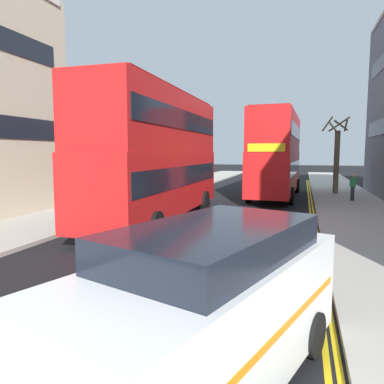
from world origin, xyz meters
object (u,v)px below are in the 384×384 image
(double_decker_bus_away, at_px, (158,153))
(pedestrian_far, at_px, (353,187))
(double_decker_bus_oncoming, at_px, (277,152))
(taxi_minivan, at_px, (205,309))

(double_decker_bus_away, distance_m, pedestrian_far, 12.72)
(double_decker_bus_away, height_order, double_decker_bus_oncoming, same)
(taxi_minivan, bearing_deg, pedestrian_far, 78.24)
(double_decker_bus_oncoming, relative_size, pedestrian_far, 6.72)
(double_decker_bus_away, xyz_separation_m, double_decker_bus_oncoming, (4.33, 10.49, 0.00))
(double_decker_bus_oncoming, height_order, pedestrian_far, double_decker_bus_oncoming)
(double_decker_bus_away, relative_size, double_decker_bus_oncoming, 1.00)
(double_decker_bus_away, bearing_deg, double_decker_bus_oncoming, 67.58)
(double_decker_bus_away, relative_size, taxi_minivan, 2.10)
(double_decker_bus_away, height_order, taxi_minivan, double_decker_bus_away)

